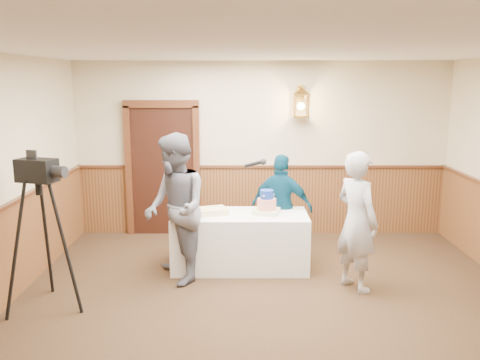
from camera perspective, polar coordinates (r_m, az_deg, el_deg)
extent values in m
plane|color=#312013|center=(5.30, 3.91, -17.12)|extent=(7.00, 7.00, 0.00)
cube|color=#C5B794|center=(8.23, 2.44, 3.48)|extent=(6.00, 0.02, 2.80)
cube|color=white|center=(4.67, 4.38, 14.72)|extent=(6.00, 7.00, 0.02)
cube|color=#542F18|center=(8.37, 2.40, -2.31)|extent=(5.98, 0.04, 1.10)
cube|color=#4F2815|center=(8.24, 2.44, 1.52)|extent=(5.98, 0.07, 0.04)
cube|color=black|center=(8.33, -8.64, 1.01)|extent=(1.00, 0.06, 2.10)
cube|color=white|center=(6.89, 0.00, -6.83)|extent=(1.80, 0.80, 0.75)
cube|color=beige|center=(6.79, 3.01, -3.55)|extent=(0.39, 0.39, 0.06)
cylinder|color=red|center=(6.76, 3.02, -2.69)|extent=(0.25, 0.25, 0.15)
cylinder|color=#173497|center=(6.73, 3.03, -1.62)|extent=(0.18, 0.18, 0.11)
cube|color=#E8EF8F|center=(6.77, -3.14, -3.51)|extent=(0.46, 0.41, 0.08)
cube|color=#C1ECA6|center=(6.86, -5.24, -3.44)|extent=(0.32, 0.29, 0.06)
imported|color=slate|center=(6.34, -7.29, -3.23)|extent=(1.00, 1.11, 1.88)
cylinder|color=black|center=(6.42, 1.49, 1.80)|extent=(0.23, 0.09, 0.09)
sphere|color=black|center=(6.45, 2.62, 2.06)|extent=(0.08, 0.08, 0.08)
imported|color=#A8A8AE|center=(6.23, 12.98, -4.54)|extent=(0.67, 0.74, 1.70)
imported|color=#0A3A53|center=(7.15, 4.69, -3.07)|extent=(0.95, 0.64, 1.50)
cube|color=black|center=(5.81, -21.86, 1.01)|extent=(0.46, 0.34, 0.25)
cylinder|color=black|center=(5.64, -19.74, 0.89)|extent=(0.19, 0.17, 0.12)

